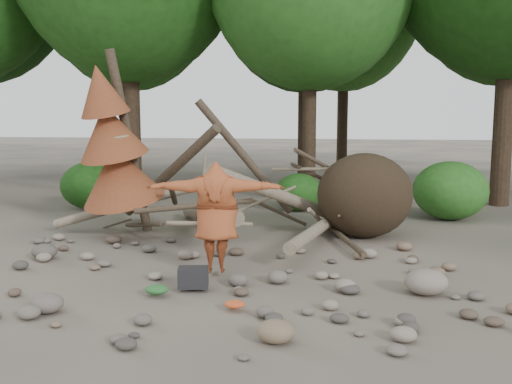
# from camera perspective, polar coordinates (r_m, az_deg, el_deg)

# --- Properties ---
(ground) EXTENTS (120.00, 120.00, 0.00)m
(ground) POSITION_cam_1_polar(r_m,az_deg,el_deg) (9.71, -4.18, -9.35)
(ground) COLOR #514C44
(ground) RESTS_ON ground
(deadfall_pile) EXTENTS (8.55, 5.24, 3.30)m
(deadfall_pile) POSITION_cam_1_polar(r_m,az_deg,el_deg) (13.41, 8.33, -0.49)
(deadfall_pile) COLOR #332619
(deadfall_pile) RESTS_ON ground
(dead_conifer) EXTENTS (2.06, 2.16, 4.35)m
(dead_conifer) POSITION_cam_1_polar(r_m,az_deg,el_deg) (13.48, -14.05, 4.36)
(dead_conifer) COLOR #4C3F30
(dead_conifer) RESTS_ON ground
(bush_left) EXTENTS (1.80, 1.80, 1.44)m
(bush_left) POSITION_cam_1_polar(r_m,az_deg,el_deg) (18.06, -16.20, 0.64)
(bush_left) COLOR #1B4913
(bush_left) RESTS_ON ground
(bush_mid) EXTENTS (1.40, 1.40, 1.12)m
(bush_mid) POSITION_cam_1_polar(r_m,az_deg,el_deg) (17.04, 4.31, -0.02)
(bush_mid) COLOR #245D1B
(bush_mid) RESTS_ON ground
(bush_right) EXTENTS (2.00, 2.00, 1.60)m
(bush_right) POSITION_cam_1_polar(r_m,az_deg,el_deg) (16.43, 18.86, 0.14)
(bush_right) COLOR #2E6E22
(bush_right) RESTS_ON ground
(frisbee_thrower) EXTENTS (3.18, 0.86, 2.42)m
(frisbee_thrower) POSITION_cam_1_polar(r_m,az_deg,el_deg) (10.05, -4.00, -2.51)
(frisbee_thrower) COLOR #A24824
(frisbee_thrower) RESTS_ON ground
(backpack) EXTENTS (0.54, 0.41, 0.32)m
(backpack) POSITION_cam_1_polar(r_m,az_deg,el_deg) (9.45, -6.29, -8.82)
(backpack) COLOR black
(backpack) RESTS_ON ground
(cloth_green) EXTENTS (0.38, 0.32, 0.14)m
(cloth_green) POSITION_cam_1_polar(r_m,az_deg,el_deg) (9.24, -9.88, -9.87)
(cloth_green) COLOR #27622B
(cloth_green) RESTS_ON ground
(cloth_orange) EXTENTS (0.30, 0.25, 0.11)m
(cloth_orange) POSITION_cam_1_polar(r_m,az_deg,el_deg) (8.49, -2.15, -11.47)
(cloth_orange) COLOR #C44921
(cloth_orange) RESTS_ON ground
(boulder_front_left) EXTENTS (0.48, 0.44, 0.29)m
(boulder_front_left) POSITION_cam_1_polar(r_m,az_deg,el_deg) (8.92, -20.16, -10.39)
(boulder_front_left) COLOR #696058
(boulder_front_left) RESTS_ON ground
(boulder_front_right) EXTENTS (0.49, 0.44, 0.29)m
(boulder_front_right) POSITION_cam_1_polar(r_m,az_deg,el_deg) (7.37, 1.97, -13.75)
(boulder_front_right) COLOR #7E674E
(boulder_front_right) RESTS_ON ground
(boulder_mid_right) EXTENTS (0.68, 0.62, 0.41)m
(boulder_mid_right) POSITION_cam_1_polar(r_m,az_deg,el_deg) (9.58, 16.66, -8.61)
(boulder_mid_right) COLOR gray
(boulder_mid_right) RESTS_ON ground
(boulder_mid_left) EXTENTS (0.52, 0.46, 0.31)m
(boulder_mid_left) POSITION_cam_1_polar(r_m,az_deg,el_deg) (12.13, -20.40, -5.59)
(boulder_mid_left) COLOR #58514A
(boulder_mid_left) RESTS_ON ground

